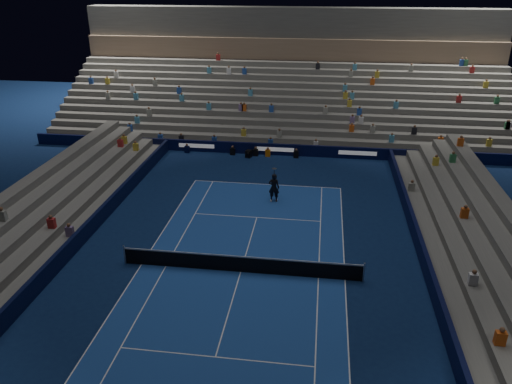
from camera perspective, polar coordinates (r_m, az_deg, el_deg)
The scene contains 11 objects.
ground at distance 26.56m, azimuth -1.78°, elevation -9.23°, with size 90.00×90.00×0.00m, color #0B1C44.
court_surface at distance 26.55m, azimuth -1.78°, elevation -9.22°, with size 10.97×23.77×0.01m, color #1A4092.
sponsor_barrier_far at distance 42.91m, azimuth 2.28°, elevation 4.96°, with size 44.00×0.25×1.00m, color black.
sponsor_barrier_east at distance 26.66m, azimuth 19.53°, elevation -9.38°, with size 0.25×37.00×1.00m, color black.
sponsor_barrier_west at distance 29.31m, azimuth -20.97°, elevation -6.40°, with size 0.25×37.00×1.00m, color black.
grandstand_main at distance 51.13m, azimuth 3.40°, elevation 11.45°, with size 44.00×15.20×11.20m.
grandstand_east at distance 27.43m, azimuth 26.82°, elevation -8.72°, with size 5.00×37.00×2.50m.
grandstand_west at distance 30.87m, azimuth -26.78°, elevation -5.00°, with size 5.00×37.00×2.50m.
tennis_net at distance 26.28m, azimuth -1.80°, elevation -8.31°, with size 12.90×0.10×1.10m.
tennis_player at distance 33.89m, azimuth 2.09°, elevation 0.52°, with size 0.75×0.49×2.05m, color black.
broadcast_camera at distance 42.36m, azimuth -0.84°, elevation 4.46°, with size 0.61×0.99×0.62m.
Camera 1 is at (3.82, -21.84, 14.63)m, focal length 34.56 mm.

